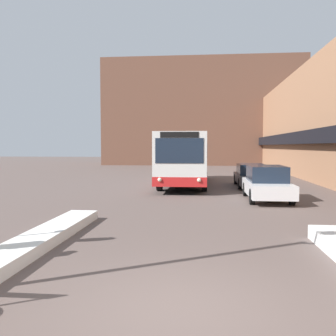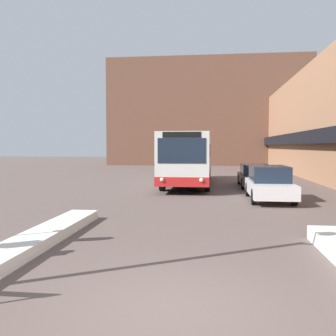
# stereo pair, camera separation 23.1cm
# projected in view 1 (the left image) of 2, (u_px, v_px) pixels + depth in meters

# --- Properties ---
(ground_plane) EXTENTS (160.00, 160.00, 0.00)m
(ground_plane) POSITION_uv_depth(u_px,v_px,m) (175.00, 310.00, 5.52)
(ground_plane) COLOR brown
(building_row_right) EXTENTS (5.50, 60.00, 8.42)m
(building_row_right) POSITION_uv_depth(u_px,v_px,m) (333.00, 123.00, 28.13)
(building_row_right) COLOR #996B4C
(building_row_right) RESTS_ON ground_plane
(building_backdrop_far) EXTENTS (26.00, 8.00, 13.79)m
(building_backdrop_far) POSITION_uv_depth(u_px,v_px,m) (202.00, 113.00, 50.69)
(building_backdrop_far) COLOR brown
(building_backdrop_far) RESTS_ON ground_plane
(snow_bank_left) EXTENTS (0.90, 9.25, 0.28)m
(snow_bank_left) POSITION_uv_depth(u_px,v_px,m) (15.00, 254.00, 7.97)
(snow_bank_left) COLOR silver
(snow_bank_left) RESTS_ON ground_plane
(city_bus) EXTENTS (2.72, 10.87, 3.17)m
(city_bus) POSITION_uv_depth(u_px,v_px,m) (185.00, 158.00, 23.51)
(city_bus) COLOR silver
(city_bus) RESTS_ON ground_plane
(parked_car_front) EXTENTS (1.82, 4.36, 1.55)m
(parked_car_front) POSITION_uv_depth(u_px,v_px,m) (267.00, 183.00, 16.86)
(parked_car_front) COLOR silver
(parked_car_front) RESTS_ON ground_plane
(parked_car_middle) EXTENTS (1.81, 4.75, 1.36)m
(parked_car_middle) POSITION_uv_depth(u_px,v_px,m) (251.00, 175.00, 22.51)
(parked_car_middle) COLOR #38383D
(parked_car_middle) RESTS_ON ground_plane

